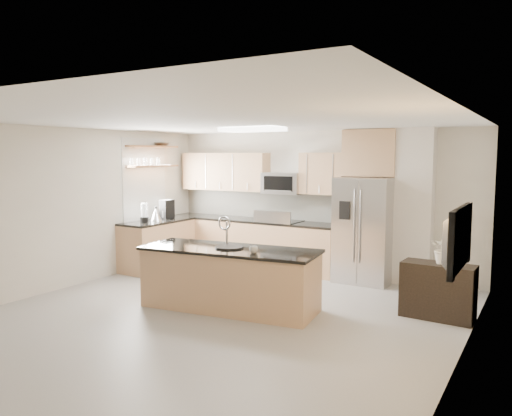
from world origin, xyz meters
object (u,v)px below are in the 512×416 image
Objects in this scene: refrigerator at (365,230)px; television at (448,238)px; microwave at (283,183)px; flower_vase at (445,241)px; bowl at (162,144)px; credenza at (438,291)px; cup at (254,250)px; blender at (144,214)px; platter at (229,247)px; kettle at (156,214)px; range at (279,245)px; coffee_maker at (167,210)px; island at (230,278)px.

refrigerator is 1.65× the size of television.
microwave is 1.25× the size of flower_vase.
television is at bearing -22.95° from bowl.
credenza is 1.51× the size of flower_vase.
microwave is at bearing 47.25° from television.
cup reaches higher than credenza.
cup is 2.50m from flower_vase.
refrigerator is 2.92× the size of flower_vase.
refrigerator reaches higher than cup.
blender is 5.28m from flower_vase.
microwave is at bearing 19.70° from bowl.
credenza is at bearing 21.50° from platter.
refrigerator reaches higher than kettle.
bowl is at bearing 103.55° from blender.
credenza is 2.62× the size of bowl.
blender is at bearing -100.97° from kettle.
bowl is (-0.22, 0.47, 1.33)m from kettle.
credenza is (3.13, -1.45, -0.10)m from range.
bowl is 6.34m from television.
kettle is at bearing 70.40° from television.
range is 1.71m from refrigerator.
television reaches higher than flower_vase.
range reaches higher than credenza.
cup is at bearing -30.94° from coffee_maker.
range is at bearing 158.07° from credenza.
bowl is (-2.25, -0.68, 1.91)m from range.
island is 0.44m from platter.
range is 9.97× the size of cup.
television is (0.38, -1.67, 0.98)m from credenza.
coffee_maker is at bearing -160.06° from range.
island is 2.80m from credenza.
kettle is 5.88m from television.
blender is (-3.07, 1.21, 0.17)m from cup.
credenza is 1.98m from television.
coffee_maker reaches higher than kettle.
cup is at bearing -30.75° from bowl.
television is at bearing -22.84° from coffee_maker.
blender is at bearing 72.95° from television.
television is (2.51, -0.51, 0.44)m from cup.
blender is at bearing -76.45° from bowl.
kettle is at bearing 179.57° from credenza.
bowl is (-0.16, 0.08, 1.28)m from coffee_maker.
platter is (-1.14, -2.43, -0.02)m from refrigerator.
bowl reaches higher than coffee_maker.
cup is 0.33× the size of bowl.
microwave is at bearing 90.00° from range.
microwave reaches higher than island.
island is at bearing -33.35° from coffee_maker.
refrigerator is 3.62m from television.
coffee_maker is 0.34× the size of television.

